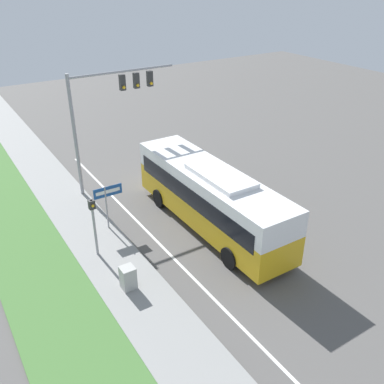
{
  "coord_description": "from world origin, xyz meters",
  "views": [
    {
      "loc": [
        -11.77,
        -13.64,
        12.39
      ],
      "look_at": [
        -1.03,
        3.26,
        1.79
      ],
      "focal_mm": 40.0,
      "sensor_mm": 36.0,
      "label": 1
    }
  ],
  "objects_px": {
    "signal_gantry": "(108,104)",
    "street_sign": "(107,198)",
    "pedestrian_signal": "(94,219)",
    "utility_cabinet": "(128,278)",
    "bus": "(210,195)"
  },
  "relations": [
    {
      "from": "bus",
      "to": "pedestrian_signal",
      "type": "relative_size",
      "value": 3.55
    },
    {
      "from": "pedestrian_signal",
      "to": "utility_cabinet",
      "type": "xyz_separation_m",
      "value": [
        0.22,
        -3.02,
        -1.44
      ]
    },
    {
      "from": "bus",
      "to": "pedestrian_signal",
      "type": "xyz_separation_m",
      "value": [
        -6.05,
        0.73,
        0.16
      ]
    },
    {
      "from": "bus",
      "to": "signal_gantry",
      "type": "height_order",
      "value": "signal_gantry"
    },
    {
      "from": "signal_gantry",
      "to": "utility_cabinet",
      "type": "xyz_separation_m",
      "value": [
        -3.46,
        -9.42,
        -4.71
      ]
    },
    {
      "from": "pedestrian_signal",
      "to": "bus",
      "type": "bearing_deg",
      "value": -6.88
    },
    {
      "from": "signal_gantry",
      "to": "street_sign",
      "type": "xyz_separation_m",
      "value": [
        -2.21,
        -4.46,
        -3.49
      ]
    },
    {
      "from": "utility_cabinet",
      "to": "pedestrian_signal",
      "type": "bearing_deg",
      "value": 94.23
    },
    {
      "from": "pedestrian_signal",
      "to": "street_sign",
      "type": "distance_m",
      "value": 2.44
    },
    {
      "from": "bus",
      "to": "utility_cabinet",
      "type": "bearing_deg",
      "value": -158.49
    },
    {
      "from": "bus",
      "to": "pedestrian_signal",
      "type": "distance_m",
      "value": 6.09
    },
    {
      "from": "signal_gantry",
      "to": "pedestrian_signal",
      "type": "relative_size",
      "value": 2.38
    },
    {
      "from": "signal_gantry",
      "to": "pedestrian_signal",
      "type": "bearing_deg",
      "value": -119.9
    },
    {
      "from": "bus",
      "to": "street_sign",
      "type": "bearing_deg",
      "value": 149.75
    },
    {
      "from": "street_sign",
      "to": "pedestrian_signal",
      "type": "bearing_deg",
      "value": -127.05
    }
  ]
}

